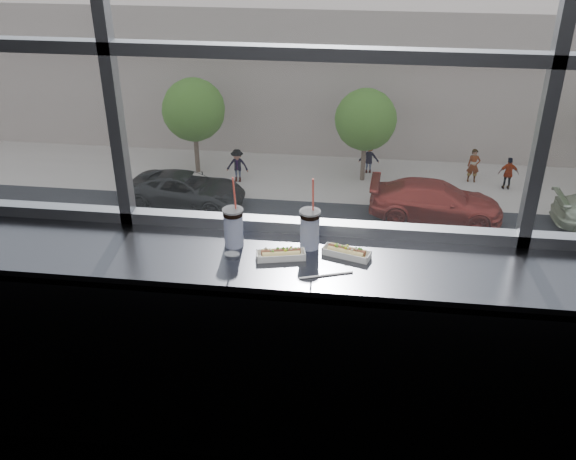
# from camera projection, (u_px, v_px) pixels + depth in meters

# --- Properties ---
(wall_back_lower) EXTENTS (6.00, 0.00, 6.00)m
(wall_back_lower) POSITION_uv_depth(u_px,v_px,m) (316.00, 319.00, 3.52)
(wall_back_lower) COLOR black
(wall_back_lower) RESTS_ON ground
(counter) EXTENTS (6.00, 0.55, 0.06)m
(counter) POSITION_uv_depth(u_px,v_px,m) (314.00, 265.00, 3.04)
(counter) COLOR #515258
(counter) RESTS_ON ground
(counter_fascia) EXTENTS (6.00, 0.04, 1.04)m
(counter_fascia) POSITION_uv_depth(u_px,v_px,m) (307.00, 385.00, 3.06)
(counter_fascia) COLOR #515258
(counter_fascia) RESTS_ON ground
(hotdog_tray_left) EXTENTS (0.24, 0.13, 0.06)m
(hotdog_tray_left) POSITION_uv_depth(u_px,v_px,m) (281.00, 254.00, 3.02)
(hotdog_tray_left) COLOR white
(hotdog_tray_left) RESTS_ON counter
(hotdog_tray_right) EXTENTS (0.24, 0.14, 0.06)m
(hotdog_tray_right) POSITION_uv_depth(u_px,v_px,m) (347.00, 252.00, 3.04)
(hotdog_tray_right) COLOR white
(hotdog_tray_right) RESTS_ON counter
(soda_cup_left) EXTENTS (0.10, 0.10, 0.37)m
(soda_cup_left) POSITION_uv_depth(u_px,v_px,m) (233.00, 225.00, 3.09)
(soda_cup_left) COLOR white
(soda_cup_left) RESTS_ON counter
(soda_cup_right) EXTENTS (0.10, 0.10, 0.38)m
(soda_cup_right) POSITION_uv_depth(u_px,v_px,m) (310.00, 227.00, 3.07)
(soda_cup_right) COLOR white
(soda_cup_right) RESTS_ON counter
(loose_straw) EXTENTS (0.24, 0.09, 0.01)m
(loose_straw) POSITION_uv_depth(u_px,v_px,m) (326.00, 275.00, 2.89)
(loose_straw) COLOR white
(loose_straw) RESTS_ON counter
(wrapper) EXTENTS (0.09, 0.06, 0.02)m
(wrapper) POSITION_uv_depth(u_px,v_px,m) (232.00, 254.00, 3.05)
(wrapper) COLOR silver
(wrapper) RESTS_ON counter
(plaza_ground) EXTENTS (120.00, 120.00, 0.00)m
(plaza_ground) POSITION_uv_depth(u_px,v_px,m) (364.00, 94.00, 46.96)
(plaza_ground) COLOR #9E9288
(plaza_ground) RESTS_ON ground
(street_asphalt) EXTENTS (80.00, 10.00, 0.06)m
(street_asphalt) POSITION_uv_depth(u_px,v_px,m) (352.00, 258.00, 26.46)
(street_asphalt) COLOR black
(street_asphalt) RESTS_ON plaza_ground
(far_sidewalk) EXTENTS (80.00, 6.00, 0.04)m
(far_sidewalk) POSITION_uv_depth(u_px,v_px,m) (358.00, 180.00, 33.44)
(far_sidewalk) COLOR #9E9288
(far_sidewalk) RESTS_ON plaza_ground
(far_building) EXTENTS (50.00, 14.00, 8.00)m
(far_building) POSITION_uv_depth(u_px,v_px,m) (366.00, 57.00, 40.26)
(far_building) COLOR gray
(far_building) RESTS_ON plaza_ground
(car_near_c) EXTENTS (3.21, 6.36, 2.04)m
(car_near_c) POSITION_uv_depth(u_px,v_px,m) (381.00, 293.00, 22.35)
(car_near_c) COLOR maroon
(car_near_c) RESTS_ON street_asphalt
(car_near_a) EXTENTS (3.64, 7.12, 2.28)m
(car_near_a) POSITION_uv_depth(u_px,v_px,m) (3.00, 263.00, 23.83)
(car_near_a) COLOR gray
(car_near_a) RESTS_ON street_asphalt
(car_far_b) EXTENTS (3.33, 7.13, 2.32)m
(car_far_b) POSITION_uv_depth(u_px,v_px,m) (437.00, 195.00, 28.98)
(car_far_b) COLOR maroon
(car_far_b) RESTS_ON street_asphalt
(car_far_a) EXTENTS (3.17, 6.40, 2.06)m
(car_far_a) POSITION_uv_depth(u_px,v_px,m) (187.00, 185.00, 30.33)
(car_far_a) COLOR black
(car_far_a) RESTS_ON street_asphalt
(car_near_b) EXTENTS (3.17, 6.10, 1.95)m
(car_near_b) POSITION_uv_depth(u_px,v_px,m) (205.00, 281.00, 23.06)
(car_near_b) COLOR black
(car_near_b) RESTS_ON street_asphalt
(pedestrian_b) EXTENTS (0.90, 0.67, 2.02)m
(pedestrian_b) POSITION_uv_depth(u_px,v_px,m) (369.00, 155.00, 33.77)
(pedestrian_b) COLOR #66605B
(pedestrian_b) RESTS_ON far_sidewalk
(pedestrian_a) EXTENTS (0.93, 0.70, 2.10)m
(pedestrian_a) POSITION_uv_depth(u_px,v_px,m) (237.00, 162.00, 32.74)
(pedestrian_a) COLOR #66605B
(pedestrian_a) RESTS_ON far_sidewalk
(pedestrian_d) EXTENTS (0.90, 0.67, 2.02)m
(pedestrian_d) POSITION_uv_depth(u_px,v_px,m) (509.00, 170.00, 31.92)
(pedestrian_d) COLOR #66605B
(pedestrian_d) RESTS_ON far_sidewalk
(pedestrian_c) EXTENTS (0.94, 0.70, 2.11)m
(pedestrian_c) POSITION_uv_depth(u_px,v_px,m) (474.00, 162.00, 32.71)
(pedestrian_c) COLOR #66605B
(pedestrian_c) RESTS_ON far_sidewalk
(tree_left) EXTENTS (3.25, 3.25, 5.07)m
(tree_left) POSITION_uv_depth(u_px,v_px,m) (194.00, 110.00, 32.75)
(tree_left) COLOR #47382B
(tree_left) RESTS_ON far_sidewalk
(tree_center) EXTENTS (3.10, 3.10, 4.85)m
(tree_center) POSITION_uv_depth(u_px,v_px,m) (366.00, 120.00, 31.86)
(tree_center) COLOR #47382B
(tree_center) RESTS_ON far_sidewalk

